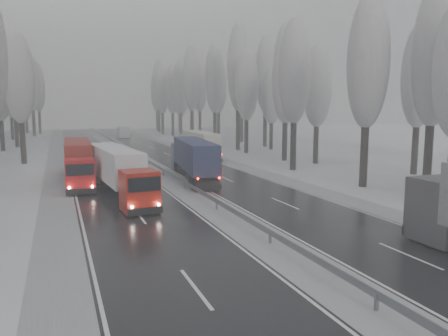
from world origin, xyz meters
TOP-DOWN VIEW (x-y plane):
  - ground at (0.00, 0.00)m, footprint 260.00×260.00m
  - carriageway_right at (5.25, 30.00)m, footprint 7.50×200.00m
  - carriageway_left at (-5.25, 30.00)m, footprint 7.50×200.00m
  - median_slush at (0.00, 30.00)m, footprint 3.00×200.00m
  - shoulder_right at (10.20, 30.00)m, footprint 2.40×200.00m
  - shoulder_left at (-10.20, 30.00)m, footprint 2.40×200.00m
  - median_guardrail at (0.00, 29.99)m, footprint 0.12×200.00m
  - tree_15 at (19.28, 12.71)m, footprint 3.60×3.60m
  - tree_16 at (15.04, 15.67)m, footprint 3.60×3.60m
  - tree_17 at (24.68, 19.67)m, footprint 3.60×3.60m
  - tree_18 at (14.51, 27.03)m, footprint 3.60×3.60m
  - tree_19 at (20.02, 31.03)m, footprint 3.60×3.60m
  - tree_20 at (17.90, 35.17)m, footprint 3.60×3.60m
  - tree_21 at (20.12, 39.17)m, footprint 3.60×3.60m
  - tree_22 at (17.02, 45.60)m, footprint 3.60×3.60m
  - tree_23 at (23.31, 49.60)m, footprint 3.60×3.60m
  - tree_24 at (17.90, 51.02)m, footprint 3.60×3.60m
  - tree_25 at (24.81, 55.02)m, footprint 3.60×3.60m
  - tree_26 at (17.56, 61.27)m, footprint 3.60×3.60m
  - tree_27 at (24.72, 65.27)m, footprint 3.60×3.60m
  - tree_28 at (16.34, 71.95)m, footprint 3.60×3.60m
  - tree_29 at (23.71, 75.95)m, footprint 3.60×3.60m
  - tree_30 at (16.56, 81.70)m, footprint 3.60×3.60m
  - tree_31 at (22.48, 85.70)m, footprint 3.60×3.60m
  - tree_32 at (16.63, 89.21)m, footprint 3.60×3.60m
  - tree_33 at (19.77, 93.21)m, footprint 3.60×3.60m
  - tree_34 at (15.73, 96.32)m, footprint 3.60×3.60m
  - tree_35 at (24.94, 100.32)m, footprint 3.60×3.60m
  - tree_36 at (17.04, 106.16)m, footprint 3.60×3.60m
  - tree_37 at (24.02, 110.16)m, footprint 3.60×3.60m
  - tree_38 at (18.73, 116.73)m, footprint 3.60×3.60m
  - tree_39 at (21.55, 120.73)m, footprint 3.60×3.60m
  - tree_62 at (-13.94, 43.73)m, footprint 3.60×3.60m
  - tree_68 at (-16.58, 69.11)m, footprint 3.60×3.60m
  - tree_70 at (-16.33, 79.19)m, footprint 3.60×3.60m
  - tree_72 at (-18.93, 88.54)m, footprint 3.60×3.60m
  - tree_74 at (-15.07, 99.33)m, footprint 3.60×3.60m
  - tree_76 at (-14.05, 108.72)m, footprint 3.60×3.60m
  - tree_77 at (-19.66, 112.72)m, footprint 3.60×3.60m
  - tree_78 at (-17.56, 115.31)m, footprint 3.60×3.60m
  - tree_79 at (-20.33, 119.31)m, footprint 3.60×3.60m
  - truck_blue_box at (2.29, 25.17)m, footprint 4.19×15.05m
  - truck_cream_box at (8.20, 42.11)m, footprint 2.76×14.24m
  - box_truck_distant at (4.13, 86.00)m, footprint 2.32×7.07m
  - truck_red_white at (-5.59, 19.66)m, footprint 3.42×14.53m
  - truck_red_red at (-8.20, 27.92)m, footprint 2.66×14.54m

SIDE VIEW (x-z plane):
  - ground at x=0.00m, z-range 0.00..0.00m
  - carriageway_right at x=5.25m, z-range 0.00..0.03m
  - carriageway_left at x=-5.25m, z-range 0.00..0.03m
  - median_slush at x=0.00m, z-range 0.00..0.04m
  - shoulder_right at x=10.20m, z-range 0.00..0.04m
  - shoulder_left at x=-10.20m, z-range 0.00..0.04m
  - median_guardrail at x=0.00m, z-range 0.22..0.98m
  - box_truck_distant at x=4.13m, z-range 0.02..2.65m
  - truck_cream_box at x=8.20m, z-range 0.30..3.94m
  - truck_red_white at x=-5.59m, z-range 0.31..4.01m
  - truck_red_red at x=-8.20m, z-range 0.31..4.02m
  - truck_blue_box at x=2.29m, z-range 0.32..4.15m
  - tree_23 at x=23.31m, z-range 1.99..15.54m
  - tree_77 at x=-19.66m, z-range 2.10..16.42m
  - tree_33 at x=19.77m, z-range 2.10..16.42m
  - tree_19 at x=20.02m, z-range 2.13..16.70m
  - tree_72 at x=-18.93m, z-range 2.21..17.31m
  - tree_17 at x=24.68m, z-range 2.27..17.80m
  - tree_20 at x=17.90m, z-range 2.29..18.00m
  - tree_22 at x=17.02m, z-range 2.31..18.17m
  - tree_62 at x=-13.94m, z-range 2.34..18.38m
  - tree_39 at x=21.55m, z-range 2.36..18.54m
  - tree_37 at x=24.02m, z-range 2.38..18.75m
  - tree_16 at x=15.04m, z-range 2.40..18.93m
  - tree_18 at x=14.51m, z-range 2.41..18.99m
  - tree_68 at x=-16.58m, z-range 2.42..19.07m
  - tree_79 at x=-20.33m, z-range 2.48..19.54m
  - tree_70 at x=-16.33m, z-range 2.48..19.57m
  - tree_15 at x=19.28m, z-range 2.49..19.62m
  - tree_32 at x=16.63m, z-range 2.51..19.85m
  - tree_27 at x=24.72m, z-range 2.55..20.17m
  - tree_34 at x=15.73m, z-range 2.55..20.19m
  - tree_30 at x=16.56m, z-range 2.59..20.45m
  - tree_38 at x=18.73m, z-range 2.60..20.58m
  - tree_29 at x=23.71m, z-range 2.62..20.73m
  - tree_35 at x=24.94m, z-range 2.64..20.89m
  - tree_76 at x=-14.05m, z-range 2.68..21.23m
  - tree_31 at x=22.48m, z-range 2.68..21.26m
  - tree_21 at x=20.12m, z-range 2.69..21.31m
  - tree_26 at x=17.56m, z-range 2.71..21.49m
  - tree_25 at x=24.81m, z-range 2.80..22.24m
  - tree_78 at x=-17.56m, z-range 2.81..22.37m
  - tree_28 at x=16.34m, z-range 2.82..22.45m
  - tree_74 at x=-15.07m, z-range 2.83..22.52m
  - tree_36 at x=17.04m, z-range 2.91..23.13m
  - tree_24 at x=17.90m, z-range 2.94..23.43m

